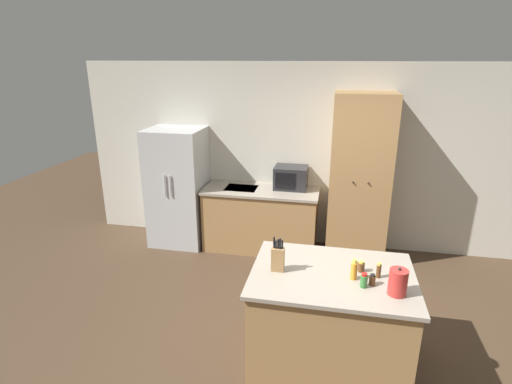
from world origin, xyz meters
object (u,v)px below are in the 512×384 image
at_px(refrigerator, 178,187).
at_px(microwave, 291,178).
at_px(pantry_cabinet, 359,179).
at_px(spice_bottle_tall_dark, 364,281).
at_px(spice_bottle_amber_oil, 361,267).
at_px(kettle, 398,282).
at_px(spice_bottle_pale_salt, 372,280).
at_px(spice_bottle_green_herb, 354,270).
at_px(knife_block, 278,258).
at_px(spice_bottle_short_red, 379,271).

distance_m(refrigerator, microwave, 1.65).
bearing_deg(pantry_cabinet, spice_bottle_tall_dark, -91.07).
bearing_deg(microwave, spice_bottle_amber_oil, -68.45).
height_order(spice_bottle_tall_dark, kettle, kettle).
distance_m(spice_bottle_pale_salt, kettle, 0.21).
bearing_deg(spice_bottle_amber_oil, kettle, -49.61).
height_order(microwave, spice_bottle_tall_dark, microwave).
xyz_separation_m(spice_bottle_tall_dark, kettle, (0.25, -0.05, 0.05)).
xyz_separation_m(pantry_cabinet, kettle, (0.20, -2.40, -0.10)).
bearing_deg(pantry_cabinet, refrigerator, -179.08).
relative_size(pantry_cabinet, spice_bottle_amber_oil, 22.97).
relative_size(microwave, spice_bottle_green_herb, 2.52).
xyz_separation_m(knife_block, spice_bottle_amber_oil, (0.70, 0.13, -0.07)).
distance_m(microwave, spice_bottle_pale_salt, 2.58).
bearing_deg(spice_bottle_amber_oil, spice_bottle_green_herb, -115.89).
height_order(microwave, spice_bottle_green_herb, microwave).
xyz_separation_m(refrigerator, spice_bottle_green_herb, (2.43, -2.20, 0.15)).
xyz_separation_m(microwave, spice_bottle_green_herb, (0.80, -2.34, -0.05)).
distance_m(microwave, knife_block, 2.34).
relative_size(spice_bottle_short_red, spice_bottle_amber_oil, 1.40).
height_order(spice_bottle_pale_salt, kettle, kettle).
xyz_separation_m(refrigerator, spice_bottle_amber_oil, (2.50, -2.06, 0.11)).
height_order(pantry_cabinet, knife_block, pantry_cabinet).
xyz_separation_m(pantry_cabinet, microwave, (-0.92, 0.11, -0.07)).
height_order(refrigerator, spice_bottle_pale_salt, refrigerator).
bearing_deg(spice_bottle_green_herb, microwave, 108.93).
height_order(pantry_cabinet, spice_bottle_amber_oil, pantry_cabinet).
xyz_separation_m(spice_bottle_short_red, kettle, (0.12, -0.23, 0.04)).
bearing_deg(microwave, refrigerator, -174.88).
distance_m(refrigerator, knife_block, 2.84).
bearing_deg(kettle, microwave, 114.19).
height_order(spice_bottle_green_herb, spice_bottle_pale_salt, spice_bottle_green_herb).
distance_m(spice_bottle_amber_oil, spice_bottle_green_herb, 0.16).
height_order(refrigerator, spice_bottle_tall_dark, refrigerator).
relative_size(microwave, spice_bottle_amber_oil, 4.64).
distance_m(spice_bottle_tall_dark, spice_bottle_amber_oil, 0.25).
bearing_deg(knife_block, microwave, 94.22).
distance_m(pantry_cabinet, spice_bottle_pale_salt, 2.30).
height_order(refrigerator, spice_bottle_short_red, refrigerator).
distance_m(refrigerator, spice_bottle_tall_dark, 3.41).
height_order(refrigerator, knife_block, refrigerator).
distance_m(pantry_cabinet, kettle, 2.41).
height_order(pantry_cabinet, spice_bottle_tall_dark, pantry_cabinet).
relative_size(knife_block, spice_bottle_pale_salt, 3.33).
height_order(refrigerator, kettle, refrigerator).
height_order(spice_bottle_amber_oil, kettle, kettle).
bearing_deg(knife_block, kettle, -10.19).
xyz_separation_m(pantry_cabinet, spice_bottle_green_herb, (-0.12, -2.24, -0.12)).
relative_size(pantry_cabinet, spice_bottle_green_herb, 12.48).
xyz_separation_m(spice_bottle_green_herb, kettle, (0.32, -0.16, 0.02)).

